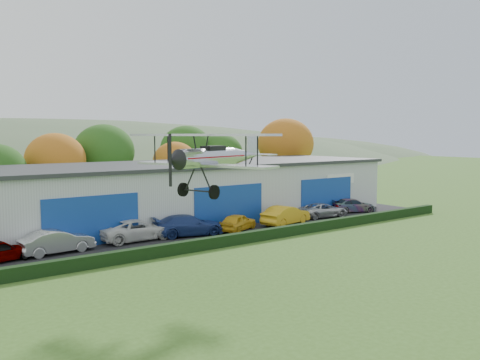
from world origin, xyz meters
TOP-DOWN VIEW (x-y plane):
  - ground at (0.00, 0.00)m, footprint 300.00×300.00m
  - apron at (3.00, 21.00)m, footprint 48.00×9.00m
  - hedge at (3.00, 16.20)m, footprint 46.00×0.60m
  - hangar at (5.00, 27.98)m, footprint 40.60×12.60m
  - tree_belt at (0.85, 40.62)m, footprint 75.70×13.22m
  - car_1 at (-9.78, 21.06)m, footprint 4.94×2.05m
  - car_2 at (-3.72, 21.67)m, footprint 5.67×2.63m
  - car_3 at (0.21, 20.85)m, footprint 6.00×3.42m
  - car_4 at (4.54, 20.16)m, footprint 4.45×3.23m
  - car_5 at (9.50, 19.76)m, footprint 5.34×2.75m
  - car_6 at (15.08, 20.59)m, footprint 5.18×3.03m
  - car_7 at (19.84, 21.00)m, footprint 5.03×3.36m
  - biplane at (-5.29, 9.03)m, footprint 7.50×8.47m

SIDE VIEW (x-z plane):
  - ground at x=0.00m, z-range 0.00..0.00m
  - apron at x=3.00m, z-range 0.00..0.05m
  - hedge at x=3.00m, z-range 0.00..0.80m
  - car_7 at x=19.84m, z-range 0.05..1.40m
  - car_6 at x=15.08m, z-range 0.05..1.40m
  - car_4 at x=4.54m, z-range 0.05..1.46m
  - car_2 at x=-3.72m, z-range 0.05..1.62m
  - car_1 at x=-9.78m, z-range 0.05..1.64m
  - car_3 at x=0.21m, z-range 0.05..1.69m
  - car_5 at x=9.50m, z-range 0.05..1.73m
  - hangar at x=5.00m, z-range 0.01..5.31m
  - tree_belt at x=0.85m, z-range 0.55..10.67m
  - biplane at x=-5.29m, z-range 5.25..8.43m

